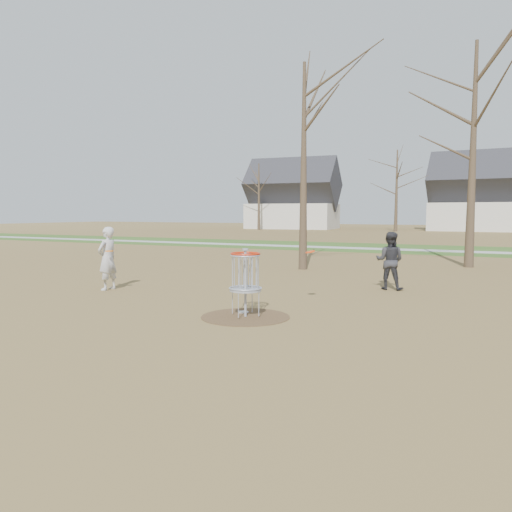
{
  "coord_description": "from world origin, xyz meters",
  "views": [
    {
      "loc": [
        4.57,
        -8.81,
        2.11
      ],
      "look_at": [
        -0.5,
        1.5,
        1.1
      ],
      "focal_mm": 35.0,
      "sensor_mm": 36.0,
      "label": 1
    }
  ],
  "objects": [
    {
      "name": "ground",
      "position": [
        0.0,
        0.0,
        0.0
      ],
      "size": [
        160.0,
        160.0,
        0.0
      ],
      "primitive_type": "plane",
      "color": "brown",
      "rests_on": "ground"
    },
    {
      "name": "disc_golf_basket",
      "position": [
        0.0,
        0.0,
        0.91
      ],
      "size": [
        0.64,
        0.64,
        1.35
      ],
      "color": "#9EA3AD",
      "rests_on": "ground"
    },
    {
      "name": "discs_in_play",
      "position": [
        -1.91,
        1.66,
        1.15
      ],
      "size": [
        5.57,
        0.98,
        0.17
      ],
      "color": "#FF430D",
      "rests_on": "ground"
    },
    {
      "name": "bare_trees",
      "position": [
        1.78,
        35.79,
        5.35
      ],
      "size": [
        52.62,
        44.98,
        9.0
      ],
      "color": "#382B1E",
      "rests_on": "ground"
    },
    {
      "name": "disc_grounded",
      "position": [
        -0.23,
        0.34,
        0.02
      ],
      "size": [
        0.22,
        0.22,
        0.02
      ],
      "primitive_type": "cylinder",
      "color": "silver",
      "rests_on": "dirt_circle"
    },
    {
      "name": "footpath",
      "position": [
        0.0,
        20.0,
        0.01
      ],
      "size": [
        160.0,
        1.5,
        0.01
      ],
      "primitive_type": "cube",
      "color": "#9E9E99",
      "rests_on": "green_band"
    },
    {
      "name": "player_throwing",
      "position": [
        1.87,
        4.95,
        0.79
      ],
      "size": [
        0.77,
        0.6,
        1.58
      ],
      "primitive_type": "imported",
      "rotation": [
        0.0,
        0.0,
        3.14
      ],
      "color": "#2D2E32",
      "rests_on": "ground"
    },
    {
      "name": "player_standing",
      "position": [
        -4.99,
        1.5,
        0.86
      ],
      "size": [
        0.42,
        0.63,
        1.72
      ],
      "primitive_type": "imported",
      "rotation": [
        0.0,
        0.0,
        -1.59
      ],
      "color": "silver",
      "rests_on": "ground"
    },
    {
      "name": "houses_row",
      "position": [
        4.32,
        52.56,
        3.52
      ],
      "size": [
        56.51,
        10.01,
        7.26
      ],
      "color": "silver",
      "rests_on": "ground"
    },
    {
      "name": "dirt_circle",
      "position": [
        0.0,
        0.0,
        0.01
      ],
      "size": [
        1.8,
        1.8,
        0.01
      ],
      "primitive_type": "cylinder",
      "color": "#47331E",
      "rests_on": "ground"
    },
    {
      "name": "green_band",
      "position": [
        0.0,
        21.0,
        0.01
      ],
      "size": [
        160.0,
        8.0,
        0.01
      ],
      "primitive_type": "cube",
      "color": "#2D5119",
      "rests_on": "ground"
    }
  ]
}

